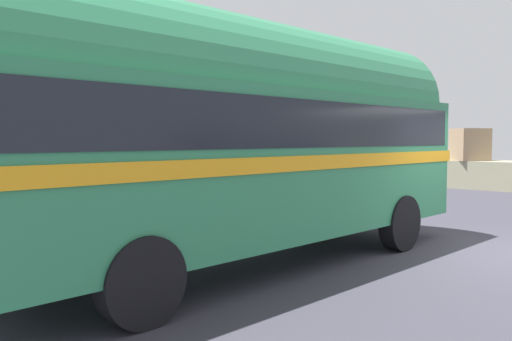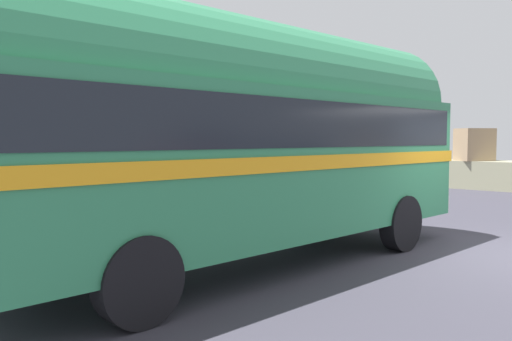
# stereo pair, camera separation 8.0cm
# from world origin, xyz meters

# --- Properties ---
(vintage_coach) EXTENTS (2.84, 8.69, 3.70)m
(vintage_coach) POSITION_xyz_m (-2.94, -3.42, 2.05)
(vintage_coach) COLOR black
(vintage_coach) RESTS_ON ground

